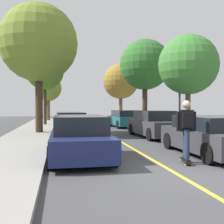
% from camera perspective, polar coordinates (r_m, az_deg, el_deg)
% --- Properties ---
extents(ground, '(80.00, 80.00, 0.00)m').
position_cam_1_polar(ground, '(7.18, 13.49, -12.57)').
color(ground, '#424244').
extents(center_line, '(0.12, 39.20, 0.01)m').
position_cam_1_polar(center_line, '(10.87, 4.61, -7.77)').
color(center_line, gold).
rests_on(center_line, ground).
extents(parked_car_left_nearest, '(1.96, 4.46, 1.39)m').
position_cam_1_polar(parked_car_left_nearest, '(9.03, -6.84, -5.34)').
color(parked_car_left_nearest, navy).
rests_on(parked_car_left_nearest, ground).
extents(parked_car_left_near, '(1.96, 4.48, 1.34)m').
position_cam_1_polar(parked_car_left_near, '(16.07, -8.70, -2.49)').
color(parked_car_left_near, navy).
rests_on(parked_car_left_near, ground).
extents(parked_car_right_nearest, '(1.93, 4.36, 1.35)m').
position_cam_1_polar(parked_car_right_nearest, '(10.12, 19.66, -4.69)').
color(parked_car_right_nearest, '#38383D').
rests_on(parked_car_right_nearest, ground).
extents(parked_car_right_near, '(1.98, 4.55, 1.46)m').
position_cam_1_polar(parked_car_right_near, '(15.12, 8.87, -2.56)').
color(parked_car_right_near, '#38383D').
rests_on(parked_car_right_near, ground).
extents(parked_car_right_far, '(1.96, 4.31, 1.37)m').
position_cam_1_polar(parked_car_right_far, '(21.91, 2.55, -1.40)').
color(parked_car_right_far, '#196066').
rests_on(parked_car_right_far, ground).
extents(street_tree_left_nearest, '(4.64, 4.64, 7.65)m').
position_cam_1_polar(street_tree_left_nearest, '(17.22, -15.14, 13.78)').
color(street_tree_left_nearest, '#3D2D1E').
rests_on(street_tree_left_nearest, sidewalk_left).
extents(street_tree_left_near, '(3.21, 3.21, 6.16)m').
position_cam_1_polar(street_tree_left_near, '(24.01, -13.93, 8.33)').
color(street_tree_left_near, '#3D2D1E').
rests_on(street_tree_left_near, sidewalk_left).
extents(street_tree_left_far, '(2.90, 2.90, 5.01)m').
position_cam_1_polar(street_tree_left_far, '(30.97, -13.26, 4.87)').
color(street_tree_left_far, brown).
rests_on(street_tree_left_far, sidewalk_left).
extents(street_tree_right_nearest, '(3.28, 3.28, 5.48)m').
position_cam_1_polar(street_tree_right_nearest, '(15.69, 15.71, 9.50)').
color(street_tree_right_nearest, brown).
rests_on(street_tree_right_nearest, sidewalk_right).
extents(street_tree_right_near, '(4.17, 4.17, 7.07)m').
position_cam_1_polar(street_tree_right_near, '(22.87, 6.94, 9.79)').
color(street_tree_right_near, '#3D2D1E').
rests_on(street_tree_right_near, sidewalk_right).
extents(street_tree_right_far, '(4.05, 4.05, 6.43)m').
position_cam_1_polar(street_tree_right_far, '(31.38, 1.85, 6.43)').
color(street_tree_right_far, brown).
rests_on(street_tree_right_far, sidewalk_right).
extents(streetlamp, '(0.36, 0.24, 5.30)m').
position_cam_1_polar(streetlamp, '(16.35, 14.03, 6.42)').
color(streetlamp, '#38383D').
rests_on(streetlamp, sidewalk_right).
extents(skateboard, '(0.42, 0.87, 0.10)m').
position_cam_1_polar(skateboard, '(8.51, 15.28, -9.78)').
color(skateboard, black).
rests_on(skateboard, ground).
extents(skateboarder, '(0.58, 0.70, 1.77)m').
position_cam_1_polar(skateboarder, '(8.34, 15.37, -2.90)').
color(skateboarder, black).
rests_on(skateboarder, skateboard).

